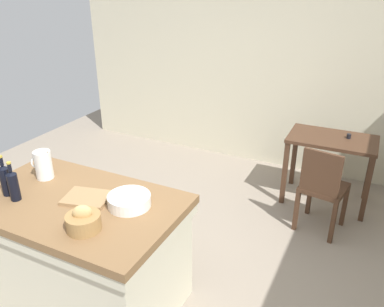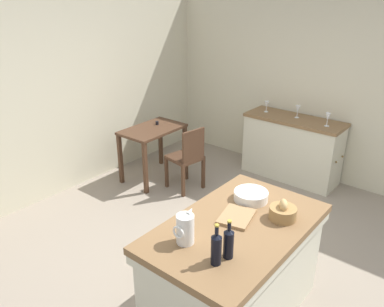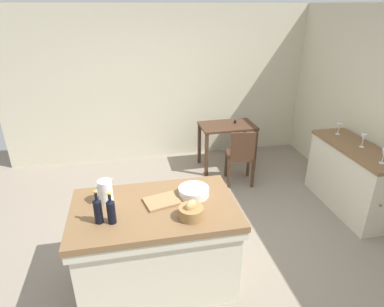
{
  "view_description": "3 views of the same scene",
  "coord_description": "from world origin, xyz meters",
  "px_view_note": "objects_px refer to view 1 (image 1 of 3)",
  "views": [
    {
      "loc": [
        1.35,
        -2.21,
        2.34
      ],
      "look_at": [
        -0.01,
        0.53,
        0.93
      ],
      "focal_mm": 36.62,
      "sensor_mm": 36.0,
      "label": 1
    },
    {
      "loc": [
        -2.63,
        -1.82,
        2.59
      ],
      "look_at": [
        0.21,
        0.52,
        1.0
      ],
      "focal_mm": 36.27,
      "sensor_mm": 36.0,
      "label": 2
    },
    {
      "loc": [
        -0.6,
        -2.98,
        2.57
      ],
      "look_at": [
        0.09,
        0.41,
        0.98
      ],
      "focal_mm": 30.4,
      "sensor_mm": 36.0,
      "label": 3
    }
  ],
  "objects_px": {
    "wine_bottle_amber": "(5,179)",
    "island_table": "(81,248)",
    "wooden_chair": "(322,187)",
    "cutting_board": "(87,198)",
    "writing_desk": "(331,149)",
    "wash_bowl": "(129,201)",
    "pitcher": "(43,164)",
    "bread_basket": "(83,221)",
    "wine_bottle_dark": "(13,185)"
  },
  "relations": [
    {
      "from": "wine_bottle_amber",
      "to": "island_table",
      "type": "bearing_deg",
      "value": 16.75
    },
    {
      "from": "wooden_chair",
      "to": "cutting_board",
      "type": "distance_m",
      "value": 2.21
    },
    {
      "from": "writing_desk",
      "to": "wine_bottle_amber",
      "type": "relative_size",
      "value": 2.97
    },
    {
      "from": "island_table",
      "to": "wash_bowl",
      "type": "height_order",
      "value": "wash_bowl"
    },
    {
      "from": "wine_bottle_amber",
      "to": "pitcher",
      "type": "bearing_deg",
      "value": 81.16
    },
    {
      "from": "bread_basket",
      "to": "wine_bottle_amber",
      "type": "height_order",
      "value": "wine_bottle_amber"
    },
    {
      "from": "writing_desk",
      "to": "pitcher",
      "type": "xyz_separation_m",
      "value": [
        -1.86,
        -2.18,
        0.37
      ]
    },
    {
      "from": "wine_bottle_dark",
      "to": "wine_bottle_amber",
      "type": "xyz_separation_m",
      "value": [
        -0.11,
        0.02,
        0.01
      ]
    },
    {
      "from": "writing_desk",
      "to": "pitcher",
      "type": "height_order",
      "value": "pitcher"
    },
    {
      "from": "wash_bowl",
      "to": "bread_basket",
      "type": "bearing_deg",
      "value": -105.38
    },
    {
      "from": "pitcher",
      "to": "cutting_board",
      "type": "height_order",
      "value": "pitcher"
    },
    {
      "from": "wooden_chair",
      "to": "wash_bowl",
      "type": "xyz_separation_m",
      "value": [
        -1.07,
        -1.61,
        0.45
      ]
    },
    {
      "from": "pitcher",
      "to": "island_table",
      "type": "bearing_deg",
      "value": -20.93
    },
    {
      "from": "bread_basket",
      "to": "wooden_chair",
      "type": "bearing_deg",
      "value": 59.35
    },
    {
      "from": "pitcher",
      "to": "cutting_board",
      "type": "xyz_separation_m",
      "value": [
        0.5,
        -0.11,
        -0.1
      ]
    },
    {
      "from": "writing_desk",
      "to": "wooden_chair",
      "type": "bearing_deg",
      "value": -87.04
    },
    {
      "from": "pitcher",
      "to": "wash_bowl",
      "type": "relative_size",
      "value": 0.9
    },
    {
      "from": "pitcher",
      "to": "bread_basket",
      "type": "bearing_deg",
      "value": -28.71
    },
    {
      "from": "wine_bottle_dark",
      "to": "wash_bowl",
      "type": "bearing_deg",
      "value": 20.55
    },
    {
      "from": "island_table",
      "to": "wooden_chair",
      "type": "height_order",
      "value": "wooden_chair"
    },
    {
      "from": "bread_basket",
      "to": "cutting_board",
      "type": "xyz_separation_m",
      "value": [
        -0.22,
        0.29,
        -0.05
      ]
    },
    {
      "from": "wine_bottle_amber",
      "to": "writing_desk",
      "type": "bearing_deg",
      "value": 52.59
    },
    {
      "from": "island_table",
      "to": "wine_bottle_dark",
      "type": "bearing_deg",
      "value": -155.53
    },
    {
      "from": "wine_bottle_amber",
      "to": "wooden_chair",
      "type": "bearing_deg",
      "value": 44.06
    },
    {
      "from": "wash_bowl",
      "to": "cutting_board",
      "type": "height_order",
      "value": "wash_bowl"
    },
    {
      "from": "island_table",
      "to": "bread_basket",
      "type": "distance_m",
      "value": 0.6
    },
    {
      "from": "writing_desk",
      "to": "island_table",
      "type": "bearing_deg",
      "value": -121.31
    },
    {
      "from": "island_table",
      "to": "wine_bottle_dark",
      "type": "relative_size",
      "value": 5.18
    },
    {
      "from": "wine_bottle_amber",
      "to": "bread_basket",
      "type": "bearing_deg",
      "value": -6.56
    },
    {
      "from": "pitcher",
      "to": "cutting_board",
      "type": "relative_size",
      "value": 0.85
    },
    {
      "from": "bread_basket",
      "to": "wine_bottle_dark",
      "type": "xyz_separation_m",
      "value": [
        -0.67,
        0.06,
        0.06
      ]
    },
    {
      "from": "wooden_chair",
      "to": "pitcher",
      "type": "xyz_separation_m",
      "value": [
        -1.89,
        -1.56,
        0.52
      ]
    },
    {
      "from": "wooden_chair",
      "to": "wine_bottle_dark",
      "type": "distance_m",
      "value": 2.69
    },
    {
      "from": "writing_desk",
      "to": "pitcher",
      "type": "relative_size",
      "value": 3.42
    },
    {
      "from": "wash_bowl",
      "to": "cutting_board",
      "type": "relative_size",
      "value": 0.95
    },
    {
      "from": "island_table",
      "to": "wash_bowl",
      "type": "bearing_deg",
      "value": 16.66
    },
    {
      "from": "pitcher",
      "to": "wash_bowl",
      "type": "distance_m",
      "value": 0.83
    },
    {
      "from": "wash_bowl",
      "to": "wine_bottle_dark",
      "type": "height_order",
      "value": "wine_bottle_dark"
    },
    {
      "from": "island_table",
      "to": "wash_bowl",
      "type": "distance_m",
      "value": 0.61
    },
    {
      "from": "wine_bottle_dark",
      "to": "cutting_board",
      "type": "bearing_deg",
      "value": 26.62
    },
    {
      "from": "bread_basket",
      "to": "pitcher",
      "type": "bearing_deg",
      "value": 151.29
    },
    {
      "from": "writing_desk",
      "to": "wine_bottle_amber",
      "type": "height_order",
      "value": "wine_bottle_amber"
    },
    {
      "from": "island_table",
      "to": "pitcher",
      "type": "relative_size",
      "value": 5.7
    },
    {
      "from": "writing_desk",
      "to": "pitcher",
      "type": "distance_m",
      "value": 2.89
    },
    {
      "from": "island_table",
      "to": "wine_bottle_dark",
      "type": "distance_m",
      "value": 0.67
    },
    {
      "from": "wooden_chair",
      "to": "cutting_board",
      "type": "bearing_deg",
      "value": -129.55
    },
    {
      "from": "wash_bowl",
      "to": "wine_bottle_amber",
      "type": "distance_m",
      "value": 0.91
    },
    {
      "from": "wooden_chair",
      "to": "bread_basket",
      "type": "height_order",
      "value": "bread_basket"
    },
    {
      "from": "writing_desk",
      "to": "wine_bottle_dark",
      "type": "xyz_separation_m",
      "value": [
        -1.8,
        -2.51,
        0.37
      ]
    },
    {
      "from": "cutting_board",
      "to": "wine_bottle_amber",
      "type": "height_order",
      "value": "wine_bottle_amber"
    }
  ]
}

